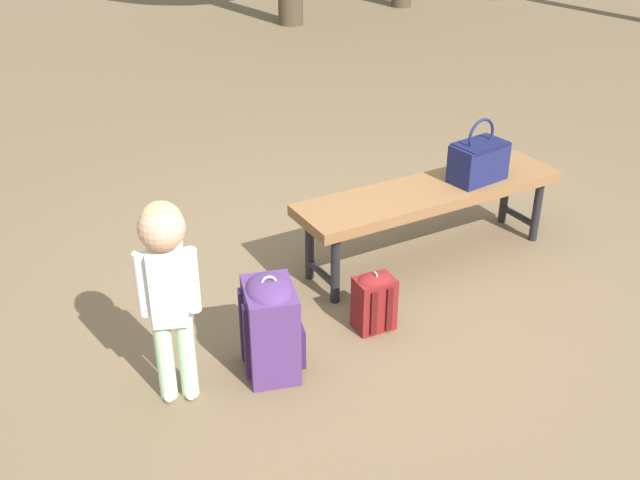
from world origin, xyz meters
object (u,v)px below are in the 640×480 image
object	(u,v)px
handbag	(479,160)
child_standing	(167,273)
park_bench	(431,197)
backpack_large	(271,324)
backpack_small	(374,300)

from	to	relation	value
handbag	child_standing	size ratio (longest dim) A/B	0.39
park_bench	handbag	bearing A→B (deg)	159.79
backpack_large	backpack_small	xyz separation A→B (m)	(-0.59, 0.07, -0.09)
backpack_small	child_standing	bearing A→B (deg)	-11.11
park_bench	backpack_small	distance (m)	0.82
child_standing	backpack_small	bearing A→B (deg)	168.89
park_bench	child_standing	world-z (taller)	child_standing
child_standing	handbag	bearing A→B (deg)	179.82
child_standing	backpack_large	world-z (taller)	child_standing
backpack_large	backpack_small	bearing A→B (deg)	173.36
park_bench	backpack_large	xyz separation A→B (m)	(1.32, 0.22, -0.14)
park_bench	handbag	size ratio (longest dim) A/B	4.48
park_bench	backpack_large	distance (m)	1.34
park_bench	handbag	world-z (taller)	handbag
backpack_large	park_bench	bearing A→B (deg)	-170.37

